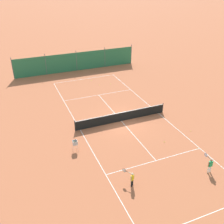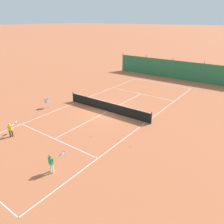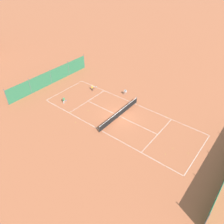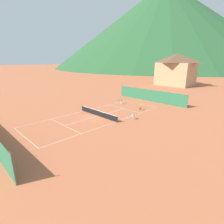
% 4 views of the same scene
% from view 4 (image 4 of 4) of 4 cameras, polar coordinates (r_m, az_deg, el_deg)
% --- Properties ---
extents(ground_plane, '(600.00, 600.00, 0.00)m').
position_cam_4_polar(ground_plane, '(29.68, -4.57, -1.27)').
color(ground_plane, '#B7603D').
extents(court_line_markings, '(8.25, 23.85, 0.01)m').
position_cam_4_polar(court_line_markings, '(29.68, -4.57, -1.27)').
color(court_line_markings, white).
rests_on(court_line_markings, ground).
extents(tennis_net, '(9.18, 0.08, 1.06)m').
position_cam_4_polar(tennis_net, '(29.53, -4.59, -0.35)').
color(tennis_net, '#2D2D2D').
rests_on(tennis_net, ground).
extents(windscreen_fence_far, '(17.28, 0.08, 2.90)m').
position_cam_4_polar(windscreen_fence_far, '(40.77, 12.26, 5.31)').
color(windscreen_fence_far, '#2D754C').
rests_on(windscreen_fence_far, ground).
extents(player_far_baseline, '(0.51, 0.94, 1.09)m').
position_cam_4_polar(player_far_baseline, '(33.29, 9.22, 1.72)').
color(player_far_baseline, black).
rests_on(player_far_baseline, ground).
extents(player_far_service, '(0.42, 0.99, 1.18)m').
position_cam_4_polar(player_far_service, '(37.45, 2.99, 3.70)').
color(player_far_service, white).
rests_on(player_far_service, ground).
extents(tennis_ball_mid_court, '(0.07, 0.07, 0.07)m').
position_cam_4_polar(tennis_ball_mid_court, '(29.89, -6.41, -1.13)').
color(tennis_ball_mid_court, '#CCE033').
rests_on(tennis_ball_mid_court, ground).
extents(tennis_ball_alley_left, '(0.07, 0.07, 0.07)m').
position_cam_4_polar(tennis_ball_alley_left, '(36.56, -1.01, 2.33)').
color(tennis_ball_alley_left, '#CCE033').
rests_on(tennis_ball_alley_left, ground).
extents(tennis_ball_by_net_left, '(0.07, 0.07, 0.07)m').
position_cam_4_polar(tennis_ball_by_net_left, '(35.85, -4.91, 1.97)').
color(tennis_ball_by_net_left, '#CCE033').
rests_on(tennis_ball_by_net_left, ground).
extents(tennis_ball_service_box, '(0.07, 0.07, 0.07)m').
position_cam_4_polar(tennis_ball_service_box, '(33.95, -0.82, 1.18)').
color(tennis_ball_service_box, '#CCE033').
rests_on(tennis_ball_service_box, ground).
extents(tennis_ball_by_net_right, '(0.07, 0.07, 0.07)m').
position_cam_4_polar(tennis_ball_by_net_right, '(27.40, -22.36, -4.05)').
color(tennis_ball_by_net_right, '#CCE033').
rests_on(tennis_ball_by_net_right, ground).
extents(tennis_ball_near_corner, '(0.07, 0.07, 0.07)m').
position_cam_4_polar(tennis_ball_near_corner, '(26.09, -21.72, -5.01)').
color(tennis_ball_near_corner, '#CCE033').
rests_on(tennis_ball_near_corner, ground).
extents(tennis_ball_alley_right, '(0.07, 0.07, 0.07)m').
position_cam_4_polar(tennis_ball_alley_right, '(23.31, -7.91, -6.51)').
color(tennis_ball_alley_right, '#CCE033').
rests_on(tennis_ball_alley_right, ground).
extents(tennis_ball_far_corner, '(0.07, 0.07, 0.07)m').
position_cam_4_polar(tennis_ball_far_corner, '(25.11, -25.04, -6.26)').
color(tennis_ball_far_corner, '#CCE033').
rests_on(tennis_ball_far_corner, ground).
extents(ball_hopper, '(0.36, 0.36, 0.89)m').
position_cam_4_polar(ball_hopper, '(27.87, 6.88, -1.15)').
color(ball_hopper, '#B7B7BC').
rests_on(ball_hopper, ground).
extents(alpine_chalet, '(13.00, 10.00, 11.20)m').
position_cam_4_polar(alpine_chalet, '(68.53, 20.13, 13.05)').
color(alpine_chalet, tan).
rests_on(alpine_chalet, ground).
extents(mountain_west_ridge, '(238.87, 238.87, 87.32)m').
position_cam_4_polar(mountain_west_ridge, '(223.25, 16.45, 25.14)').
color(mountain_west_ridge, '#28562D').
rests_on(mountain_west_ridge, ground).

